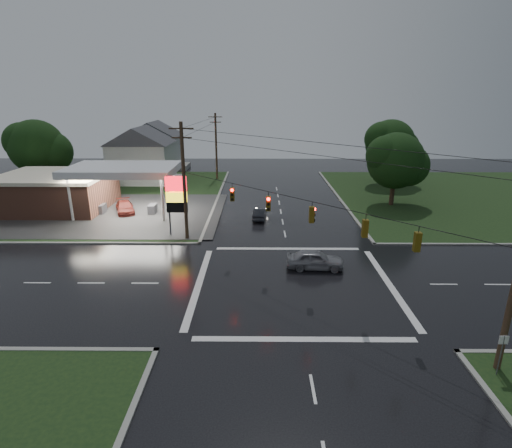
{
  "coord_description": "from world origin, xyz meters",
  "views": [
    {
      "loc": [
        -2.57,
        -26.57,
        13.28
      ],
      "look_at": [
        -2.83,
        4.98,
        3.0
      ],
      "focal_mm": 28.0,
      "sensor_mm": 36.0,
      "label": 1
    }
  ],
  "objects_px": {
    "tree_ne_near": "(397,161)",
    "tree_ne_far": "(391,144)",
    "house_near": "(142,154)",
    "car_crossing": "(315,259)",
    "house_far": "(155,145)",
    "car_pump": "(125,207)",
    "car_north": "(260,214)",
    "gas_station": "(66,189)",
    "tree_nw_behind": "(38,147)",
    "pylon_sign": "(177,196)",
    "utility_pole_nw": "(184,181)",
    "utility_pole_n": "(216,145)"
  },
  "relations": [
    {
      "from": "utility_pole_nw",
      "to": "house_near",
      "type": "height_order",
      "value": "utility_pole_nw"
    },
    {
      "from": "house_far",
      "to": "car_crossing",
      "type": "bearing_deg",
      "value": -62.22
    },
    {
      "from": "house_near",
      "to": "tree_ne_near",
      "type": "bearing_deg",
      "value": -21.76
    },
    {
      "from": "utility_pole_nw",
      "to": "car_pump",
      "type": "height_order",
      "value": "utility_pole_nw"
    },
    {
      "from": "tree_ne_near",
      "to": "tree_ne_far",
      "type": "bearing_deg",
      "value": 75.93
    },
    {
      "from": "tree_ne_near",
      "to": "tree_ne_far",
      "type": "height_order",
      "value": "tree_ne_far"
    },
    {
      "from": "house_near",
      "to": "tree_ne_far",
      "type": "bearing_deg",
      "value": -3.01
    },
    {
      "from": "car_crossing",
      "to": "car_pump",
      "type": "relative_size",
      "value": 0.98
    },
    {
      "from": "gas_station",
      "to": "car_north",
      "type": "distance_m",
      "value": 23.53
    },
    {
      "from": "pylon_sign",
      "to": "tree_ne_near",
      "type": "relative_size",
      "value": 0.67
    },
    {
      "from": "house_near",
      "to": "tree_nw_behind",
      "type": "xyz_separation_m",
      "value": [
        -12.89,
        -6.01,
        1.77
      ]
    },
    {
      "from": "pylon_sign",
      "to": "utility_pole_nw",
      "type": "relative_size",
      "value": 0.55
    },
    {
      "from": "house_near",
      "to": "tree_ne_far",
      "type": "xyz_separation_m",
      "value": [
        38.1,
        -2.01,
        1.77
      ]
    },
    {
      "from": "house_near",
      "to": "pylon_sign",
      "type": "bearing_deg",
      "value": -67.72
    },
    {
      "from": "house_near",
      "to": "car_pump",
      "type": "xyz_separation_m",
      "value": [
        2.62,
        -17.64,
        -3.73
      ]
    },
    {
      "from": "utility_pole_nw",
      "to": "car_north",
      "type": "height_order",
      "value": "utility_pole_nw"
    },
    {
      "from": "car_crossing",
      "to": "gas_station",
      "type": "bearing_deg",
      "value": 61.76
    },
    {
      "from": "utility_pole_nw",
      "to": "car_pump",
      "type": "xyz_separation_m",
      "value": [
        -8.83,
        8.86,
        -5.05
      ]
    },
    {
      "from": "utility_pole_nw",
      "to": "utility_pole_n",
      "type": "distance_m",
      "value": 28.5
    },
    {
      "from": "utility_pole_nw",
      "to": "pylon_sign",
      "type": "bearing_deg",
      "value": 135.0
    },
    {
      "from": "gas_station",
      "to": "pylon_sign",
      "type": "bearing_deg",
      "value": -31.22
    },
    {
      "from": "tree_ne_far",
      "to": "car_pump",
      "type": "bearing_deg",
      "value": -156.23
    },
    {
      "from": "house_near",
      "to": "car_pump",
      "type": "distance_m",
      "value": 18.22
    },
    {
      "from": "pylon_sign",
      "to": "car_pump",
      "type": "distance_m",
      "value": 11.59
    },
    {
      "from": "house_far",
      "to": "house_near",
      "type": "bearing_deg",
      "value": -85.24
    },
    {
      "from": "house_near",
      "to": "car_crossing",
      "type": "bearing_deg",
      "value": -55.52
    },
    {
      "from": "tree_nw_behind",
      "to": "car_pump",
      "type": "distance_m",
      "value": 20.15
    },
    {
      "from": "car_crossing",
      "to": "car_north",
      "type": "bearing_deg",
      "value": 21.69
    },
    {
      "from": "tree_nw_behind",
      "to": "tree_ne_near",
      "type": "distance_m",
      "value": 48.65
    },
    {
      "from": "car_crossing",
      "to": "utility_pole_nw",
      "type": "bearing_deg",
      "value": 62.67
    },
    {
      "from": "pylon_sign",
      "to": "tree_ne_far",
      "type": "relative_size",
      "value": 0.61
    },
    {
      "from": "car_pump",
      "to": "pylon_sign",
      "type": "bearing_deg",
      "value": -67.74
    },
    {
      "from": "house_far",
      "to": "tree_ne_near",
      "type": "bearing_deg",
      "value": -35.77
    },
    {
      "from": "pylon_sign",
      "to": "car_crossing",
      "type": "distance_m",
      "value": 14.98
    },
    {
      "from": "gas_station",
      "to": "house_far",
      "type": "relative_size",
      "value": 2.37
    },
    {
      "from": "gas_station",
      "to": "utility_pole_n",
      "type": "height_order",
      "value": "utility_pole_n"
    },
    {
      "from": "gas_station",
      "to": "pylon_sign",
      "type": "distance_m",
      "value": 17.81
    },
    {
      "from": "pylon_sign",
      "to": "utility_pole_n",
      "type": "height_order",
      "value": "utility_pole_n"
    },
    {
      "from": "utility_pole_n",
      "to": "tree_nw_behind",
      "type": "height_order",
      "value": "utility_pole_n"
    },
    {
      "from": "gas_station",
      "to": "tree_ne_near",
      "type": "relative_size",
      "value": 2.92
    },
    {
      "from": "car_crossing",
      "to": "utility_pole_n",
      "type": "bearing_deg",
      "value": 21.27
    },
    {
      "from": "car_pump",
      "to": "house_near",
      "type": "bearing_deg",
      "value": 75.8
    },
    {
      "from": "house_far",
      "to": "car_north",
      "type": "bearing_deg",
      "value": -58.69
    },
    {
      "from": "car_north",
      "to": "house_near",
      "type": "bearing_deg",
      "value": -41.61
    },
    {
      "from": "tree_ne_near",
      "to": "tree_ne_far",
      "type": "xyz_separation_m",
      "value": [
        3.01,
        12.0,
        0.62
      ]
    },
    {
      "from": "tree_nw_behind",
      "to": "pylon_sign",
      "type": "bearing_deg",
      "value": -39.87
    },
    {
      "from": "gas_station",
      "to": "car_crossing",
      "type": "height_order",
      "value": "gas_station"
    },
    {
      "from": "car_north",
      "to": "tree_ne_near",
      "type": "bearing_deg",
      "value": -154.69
    },
    {
      "from": "pylon_sign",
      "to": "tree_ne_near",
      "type": "distance_m",
      "value": 27.23
    },
    {
      "from": "car_pump",
      "to": "car_north",
      "type": "bearing_deg",
      "value": -30.97
    }
  ]
}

